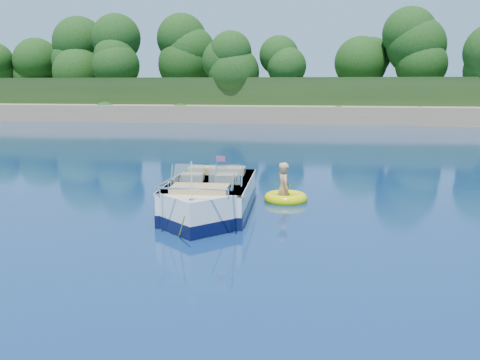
% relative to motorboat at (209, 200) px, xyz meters
% --- Properties ---
extents(ground, '(160.00, 160.00, 0.00)m').
position_rel_motorboat_xyz_m(ground, '(2.12, -1.86, -0.38)').
color(ground, '#0A204C').
rests_on(ground, ground).
extents(shoreline, '(170.00, 59.00, 6.00)m').
position_rel_motorboat_xyz_m(shoreline, '(2.12, 61.91, 0.60)').
color(shoreline, '#8B6F51').
rests_on(shoreline, ground).
extents(treeline, '(150.00, 7.12, 8.19)m').
position_rel_motorboat_xyz_m(treeline, '(2.16, 39.15, 5.17)').
color(treeline, black).
rests_on(treeline, ground).
extents(motorboat, '(2.34, 5.81, 1.93)m').
position_rel_motorboat_xyz_m(motorboat, '(0.00, 0.00, 0.00)').
color(motorboat, white).
rests_on(motorboat, ground).
extents(tow_tube, '(1.43, 1.43, 0.33)m').
position_rel_motorboat_xyz_m(tow_tube, '(1.81, 1.97, -0.29)').
color(tow_tube, '#F5EC03').
rests_on(tow_tube, ground).
extents(boy, '(0.71, 0.96, 1.72)m').
position_rel_motorboat_xyz_m(boy, '(1.73, 2.03, -0.38)').
color(boy, tan).
rests_on(boy, ground).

